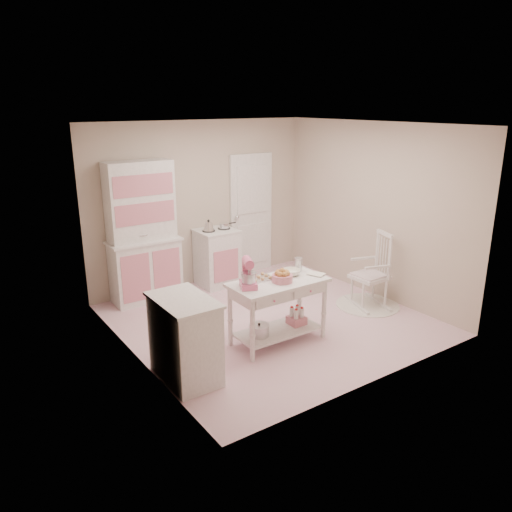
{
  "coord_description": "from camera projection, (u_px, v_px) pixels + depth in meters",
  "views": [
    {
      "loc": [
        -3.72,
        -5.06,
        2.87
      ],
      "look_at": [
        -0.28,
        -0.07,
        0.98
      ],
      "focal_mm": 35.0,
      "sensor_mm": 36.0,
      "label": 1
    }
  ],
  "objects": [
    {
      "name": "mixing_bowl",
      "position": [
        291.0,
        272.0,
        6.19
      ],
      "size": [
        0.23,
        0.23,
        0.07
      ],
      "primitive_type": "imported",
      "color": "white",
      "rests_on": "work_table"
    },
    {
      "name": "rocking_chair",
      "position": [
        370.0,
        270.0,
        7.16
      ],
      "size": [
        0.68,
        0.83,
        1.1
      ],
      "primitive_type": "cube",
      "rotation": [
        0.0,
        0.0,
        -0.31
      ],
      "color": "white",
      "rests_on": "ground"
    },
    {
      "name": "hutch",
      "position": [
        143.0,
        233.0,
        7.25
      ],
      "size": [
        1.06,
        0.5,
        2.08
      ],
      "primitive_type": "cube",
      "color": "white",
      "rests_on": "ground"
    },
    {
      "name": "lace_rug",
      "position": [
        367.0,
        305.0,
        7.32
      ],
      "size": [
        0.92,
        0.92,
        0.01
      ],
      "primitive_type": "cylinder",
      "color": "white",
      "rests_on": "ground"
    },
    {
      "name": "metal_pitcher",
      "position": [
        298.0,
        264.0,
        6.34
      ],
      "size": [
        0.1,
        0.1,
        0.17
      ],
      "primitive_type": "cylinder",
      "color": "silver",
      "rests_on": "work_table"
    },
    {
      "name": "work_table",
      "position": [
        278.0,
        312.0,
        6.12
      ],
      "size": [
        1.2,
        0.6,
        0.8
      ],
      "primitive_type": "cube",
      "color": "white",
      "rests_on": "ground"
    },
    {
      "name": "stove",
      "position": [
        217.0,
        257.0,
        8.03
      ],
      "size": [
        0.62,
        0.57,
        0.92
      ],
      "primitive_type": "cube",
      "color": "white",
      "rests_on": "ground"
    },
    {
      "name": "base_cabinet",
      "position": [
        185.0,
        339.0,
        5.28
      ],
      "size": [
        0.54,
        0.84,
        0.92
      ],
      "primitive_type": "cube",
      "color": "white",
      "rests_on": "ground"
    },
    {
      "name": "cookie_tray",
      "position": [
        260.0,
        278.0,
        6.06
      ],
      "size": [
        0.34,
        0.24,
        0.02
      ],
      "primitive_type": "cube",
      "color": "silver",
      "rests_on": "work_table"
    },
    {
      "name": "room_shell",
      "position": [
        271.0,
        201.0,
        6.36
      ],
      "size": [
        3.84,
        3.84,
        2.62
      ],
      "color": "pink",
      "rests_on": "ground"
    },
    {
      "name": "door",
      "position": [
        251.0,
        214.0,
        8.53
      ],
      "size": [
        0.82,
        0.05,
        2.04
      ],
      "primitive_type": "cube",
      "color": "white",
      "rests_on": "ground"
    },
    {
      "name": "recipe_book",
      "position": [
        313.0,
        276.0,
        6.14
      ],
      "size": [
        0.22,
        0.25,
        0.02
      ],
      "primitive_type": "imported",
      "rotation": [
        0.0,
        0.0,
        0.4
      ],
      "color": "white",
      "rests_on": "work_table"
    },
    {
      "name": "stand_mixer",
      "position": [
        248.0,
        274.0,
        5.74
      ],
      "size": [
        0.29,
        0.34,
        0.34
      ],
      "primitive_type": "cube",
      "rotation": [
        0.0,
        0.0,
        -0.4
      ],
      "color": "#E76191",
      "rests_on": "work_table"
    },
    {
      "name": "bread_basket",
      "position": [
        282.0,
        278.0,
        5.96
      ],
      "size": [
        0.25,
        0.25,
        0.09
      ],
      "primitive_type": "cylinder",
      "color": "#D17889",
      "rests_on": "work_table"
    }
  ]
}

